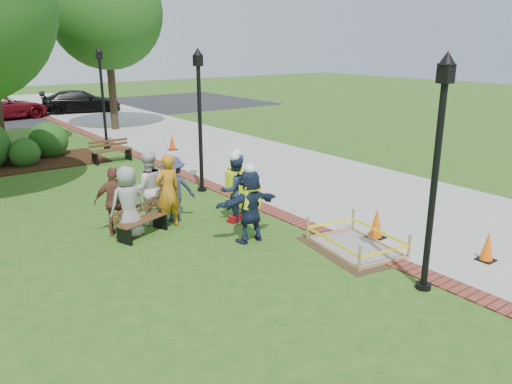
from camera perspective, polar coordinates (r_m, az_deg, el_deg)
ground at (r=10.94m, az=1.66°, el=-6.92°), size 100.00×100.00×0.00m
sidewalk at (r=21.54m, az=-4.40°, el=4.91°), size 6.00×60.00×0.02m
brick_edging at (r=20.04m, az=-12.28°, el=3.70°), size 0.50×60.00×0.03m
mulch_bed at (r=20.58m, az=-26.76°, el=2.63°), size 7.00×3.00×0.05m
parking_lot at (r=35.68m, az=-26.57°, el=7.88°), size 36.00×12.00×0.01m
wet_concrete_pad at (r=11.26m, az=11.35°, el=-5.28°), size 2.06×2.55×0.55m
bench_near at (r=12.07m, az=-12.85°, el=-3.88°), size 1.40×0.88×0.72m
bench_far at (r=19.89m, az=-16.15°, el=4.06°), size 1.54×0.56×0.83m
cone_front at (r=11.45m, az=24.94°, el=-5.72°), size 0.34×0.34×0.67m
cone_back at (r=11.90m, az=13.59°, el=-3.54°), size 0.38×0.38×0.75m
cone_far at (r=21.54m, az=-9.54°, el=5.59°), size 0.35×0.35×0.68m
toolbox at (r=12.74m, az=-2.39°, el=-3.03°), size 0.40×0.31×0.18m
lamp_near at (r=9.12m, az=19.97°, el=3.65°), size 0.28×0.28×4.26m
lamp_mid at (r=15.00m, az=-6.47°, el=9.28°), size 0.28×0.28×4.26m
lamp_far at (r=22.24m, az=-17.17°, el=11.04°), size 0.28×0.28×4.26m
tree_right at (r=27.31m, az=-16.77°, el=19.04°), size 5.58×5.58×8.63m
shrub_c at (r=20.47m, az=-24.77°, el=2.76°), size 1.11×1.11×1.11m
shrub_d at (r=21.76m, az=-22.45°, el=3.78°), size 1.51×1.51×1.51m
shrub_e at (r=21.66m, az=-26.97°, el=3.17°), size 0.96×0.96×0.96m
casual_person_a at (r=11.87m, az=-14.41°, el=-1.15°), size 0.56×0.38×1.70m
casual_person_b at (r=12.28m, az=-10.05°, el=0.06°), size 0.62×0.43×1.85m
casual_person_c at (r=12.64m, az=-12.16°, el=0.44°), size 0.67×0.53×1.85m
casual_person_d at (r=12.07m, az=-15.77°, el=-1.12°), size 0.63×0.56×1.64m
casual_person_e at (r=12.80m, az=-9.38°, el=0.34°), size 0.61×0.48×1.66m
hivis_worker_a at (r=11.25m, az=-0.70°, el=-1.27°), size 0.56×0.39×1.84m
hivis_worker_b at (r=12.86m, az=-2.21°, el=0.99°), size 0.61×0.49×1.82m
hivis_worker_c at (r=12.55m, az=-2.44°, el=0.56°), size 0.53×0.34×1.81m
parked_car_c at (r=33.72m, az=-26.74°, el=7.44°), size 2.74×4.90×1.51m
parked_car_d at (r=35.23m, az=-19.26°, el=8.60°), size 3.18×5.15×1.56m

